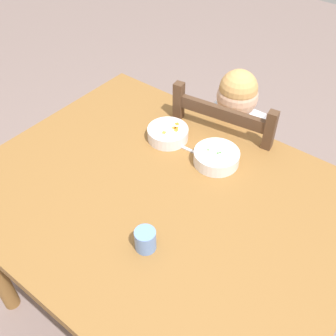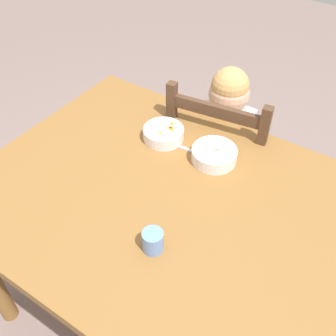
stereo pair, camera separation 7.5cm
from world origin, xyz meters
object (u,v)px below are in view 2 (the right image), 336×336
child_figure (221,137)px  bowl_of_carrots (164,133)px  bowl_of_peas (214,154)px  dining_table (162,215)px  spoon (180,146)px  dining_chair (220,166)px  drinking_cup (153,241)px

child_figure → bowl_of_carrots: child_figure is taller
bowl_of_peas → bowl_of_carrots: size_ratio=1.05×
dining_table → bowl_of_peas: 0.29m
bowl_of_carrots → dining_table: bearing=-56.9°
dining_table → spoon: spoon is taller
dining_chair → spoon: dining_chair is taller
dining_chair → spoon: size_ratio=6.73×
bowl_of_carrots → spoon: bowl_of_carrots is taller
dining_table → spoon: (-0.08, 0.24, 0.11)m
dining_table → dining_chair: (-0.04, 0.55, -0.21)m
dining_chair → spoon: (-0.04, -0.31, 0.32)m
bowl_of_carrots → drinking_cup: (0.26, -0.44, 0.01)m
child_figure → bowl_of_peas: 0.35m
dining_table → drinking_cup: 0.26m
spoon → drinking_cup: drinking_cup is taller
dining_chair → child_figure: 0.18m
bowl_of_carrots → spoon: bearing=-6.2°
bowl_of_peas → spoon: bowl_of_peas is taller
dining_chair → bowl_of_carrots: (-0.12, -0.30, 0.34)m
dining_table → bowl_of_carrots: bearing=123.1°
spoon → drinking_cup: (0.18, -0.43, 0.03)m
dining_table → drinking_cup: (0.10, -0.19, 0.14)m
dining_chair → spoon: 0.45m
child_figure → bowl_of_carrots: 0.35m
dining_table → spoon: size_ratio=9.25×
dining_table → dining_chair: 0.59m
spoon → drinking_cup: bearing=-67.1°
spoon → bowl_of_carrots: bearing=173.8°
child_figure → spoon: (-0.03, -0.30, 0.14)m
drinking_cup → dining_table: bearing=117.4°
dining_chair → bowl_of_carrots: bearing=-111.5°
bowl_of_peas → spoon: (-0.14, -0.01, -0.02)m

